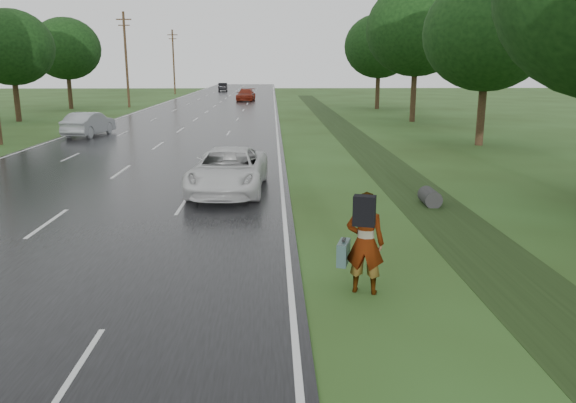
# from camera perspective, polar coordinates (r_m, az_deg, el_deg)

# --- Properties ---
(road) EXTENTS (14.00, 180.00, 0.04)m
(road) POSITION_cam_1_polar(r_m,az_deg,el_deg) (53.11, -8.66, 8.72)
(road) COLOR black
(road) RESTS_ON ground
(edge_stripe_east) EXTENTS (0.12, 180.00, 0.01)m
(edge_stripe_east) POSITION_cam_1_polar(r_m,az_deg,el_deg) (52.72, -1.27, 8.86)
(edge_stripe_east) COLOR silver
(edge_stripe_east) RESTS_ON road
(edge_stripe_west) EXTENTS (0.12, 180.00, 0.01)m
(edge_stripe_west) POSITION_cam_1_polar(r_m,az_deg,el_deg) (54.33, -15.82, 8.50)
(edge_stripe_west) COLOR silver
(edge_stripe_west) RESTS_ON road
(center_line) EXTENTS (0.12, 180.00, 0.01)m
(center_line) POSITION_cam_1_polar(r_m,az_deg,el_deg) (53.11, -8.66, 8.75)
(center_line) COLOR silver
(center_line) RESTS_ON road
(drainage_ditch) EXTENTS (2.20, 120.00, 0.56)m
(drainage_ditch) POSITION_cam_1_polar(r_m,az_deg,el_deg) (27.09, 9.26, 4.18)
(drainage_ditch) COLOR black
(drainage_ditch) RESTS_ON ground
(utility_pole_far) EXTENTS (1.60, 0.26, 10.00)m
(utility_pole_far) POSITION_cam_1_polar(r_m,az_deg,el_deg) (64.46, -16.12, 13.79)
(utility_pole_far) COLOR #362516
(utility_pole_far) RESTS_ON ground
(utility_pole_distant) EXTENTS (1.60, 0.26, 10.00)m
(utility_pole_distant) POSITION_cam_1_polar(r_m,az_deg,el_deg) (93.85, -11.55, 13.81)
(utility_pole_distant) COLOR #362516
(utility_pole_distant) RESTS_ON ground
(tree_east_c) EXTENTS (7.00, 7.00, 9.29)m
(tree_east_c) POSITION_cam_1_polar(r_m,az_deg,el_deg) (33.72, 19.62, 15.81)
(tree_east_c) COLOR #362516
(tree_east_c) RESTS_ON ground
(tree_east_d) EXTENTS (8.00, 8.00, 10.76)m
(tree_east_d) POSITION_cam_1_polar(r_m,az_deg,el_deg) (47.03, 12.94, 16.63)
(tree_east_d) COLOR #362516
(tree_east_d) RESTS_ON ground
(tree_east_f) EXTENTS (7.20, 7.20, 9.62)m
(tree_east_f) POSITION_cam_1_polar(r_m,az_deg,el_deg) (60.60, 9.25, 15.29)
(tree_east_f) COLOR #362516
(tree_east_f) RESTS_ON ground
(tree_west_d) EXTENTS (6.60, 6.60, 8.80)m
(tree_west_d) POSITION_cam_1_polar(r_m,az_deg,el_deg) (50.92, -26.32, 13.85)
(tree_west_d) COLOR #362516
(tree_west_d) RESTS_ON ground
(tree_west_f) EXTENTS (7.00, 7.00, 9.29)m
(tree_west_f) POSITION_cam_1_polar(r_m,az_deg,el_deg) (64.17, -21.63, 14.23)
(tree_west_f) COLOR #362516
(tree_west_f) RESTS_ON ground
(pedestrian) EXTENTS (0.99, 1.00, 2.05)m
(pedestrian) POSITION_cam_1_polar(r_m,az_deg,el_deg) (11.05, 7.70, -4.04)
(pedestrian) COLOR #A5998C
(pedestrian) RESTS_ON ground
(white_pickup) EXTENTS (2.81, 5.56, 1.51)m
(white_pickup) POSITION_cam_1_polar(r_m,az_deg,el_deg) (20.00, -6.07, 3.18)
(white_pickup) COLOR silver
(white_pickup) RESTS_ON road
(silver_sedan) EXTENTS (2.27, 4.77, 1.51)m
(silver_sedan) POSITION_cam_1_polar(r_m,az_deg,el_deg) (38.36, -19.56, 7.44)
(silver_sedan) COLOR gray
(silver_sedan) RESTS_ON road
(far_car_red) EXTENTS (2.49, 5.40, 1.53)m
(far_car_red) POSITION_cam_1_polar(r_m,az_deg,el_deg) (73.72, -4.30, 10.76)
(far_car_red) COLOR maroon
(far_car_red) RESTS_ON road
(far_car_dark) EXTENTS (1.80, 4.53, 1.47)m
(far_car_dark) POSITION_cam_1_polar(r_m,az_deg,el_deg) (102.79, -6.63, 11.48)
(far_car_dark) COLOR black
(far_car_dark) RESTS_ON road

